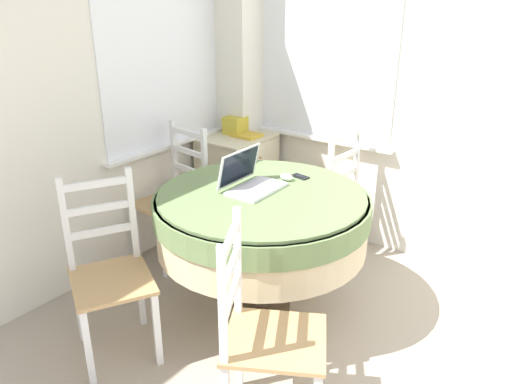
% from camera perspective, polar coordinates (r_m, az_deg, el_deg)
% --- Properties ---
extents(corner_room_shell, '(4.08, 4.94, 2.55)m').
position_cam_1_polar(corner_room_shell, '(2.97, 5.93, 11.40)').
color(corner_room_shell, white).
rests_on(corner_room_shell, ground_plane).
extents(round_dining_table, '(1.24, 1.24, 0.76)m').
position_cam_1_polar(round_dining_table, '(2.87, 0.64, -2.82)').
color(round_dining_table, '#4C3D2D').
rests_on(round_dining_table, ground_plane).
extents(laptop, '(0.35, 0.26, 0.22)m').
position_cam_1_polar(laptop, '(2.86, -0.64, 1.28)').
color(laptop, silver).
rests_on(laptop, round_dining_table).
extents(computer_mouse, '(0.05, 0.08, 0.04)m').
position_cam_1_polar(computer_mouse, '(3.00, 3.51, 1.72)').
color(computer_mouse, white).
rests_on(computer_mouse, round_dining_table).
extents(cell_phone, '(0.07, 0.12, 0.01)m').
position_cam_1_polar(cell_phone, '(3.06, 5.07, 1.78)').
color(cell_phone, black).
rests_on(cell_phone, round_dining_table).
extents(dining_chair_near_back_window, '(0.48, 0.44, 0.97)m').
position_cam_1_polar(dining_chair_near_back_window, '(3.56, -9.19, -0.79)').
color(dining_chair_near_back_window, tan).
rests_on(dining_chair_near_back_window, ground_plane).
extents(dining_chair_near_right_window, '(0.43, 0.46, 0.97)m').
position_cam_1_polar(dining_chair_near_right_window, '(3.64, 7.88, -0.22)').
color(dining_chair_near_right_window, tan).
rests_on(dining_chair_near_right_window, ground_plane).
extents(dining_chair_camera_near, '(0.55, 0.56, 0.97)m').
position_cam_1_polar(dining_chair_camera_near, '(2.21, 0.92, -16.10)').
color(dining_chair_camera_near, tan).
rests_on(dining_chair_camera_near, ground_plane).
extents(dining_chair_left_flank, '(0.55, 0.56, 0.97)m').
position_cam_1_polar(dining_chair_left_flank, '(2.73, -16.36, -8.96)').
color(dining_chair_left_flank, tan).
rests_on(dining_chair_left_flank, ground_plane).
extents(corner_cabinet, '(0.59, 0.46, 0.76)m').
position_cam_1_polar(corner_cabinet, '(4.07, -2.05, 1.34)').
color(corner_cabinet, beige).
rests_on(corner_cabinet, ground_plane).
extents(storage_box, '(0.15, 0.15, 0.14)m').
position_cam_1_polar(storage_box, '(3.99, -2.39, 7.64)').
color(storage_box, gold).
rests_on(storage_box, corner_cabinet).
extents(book_on_cabinet, '(0.17, 0.21, 0.02)m').
position_cam_1_polar(book_on_cabinet, '(3.91, -1.08, 6.52)').
color(book_on_cabinet, gold).
rests_on(book_on_cabinet, corner_cabinet).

